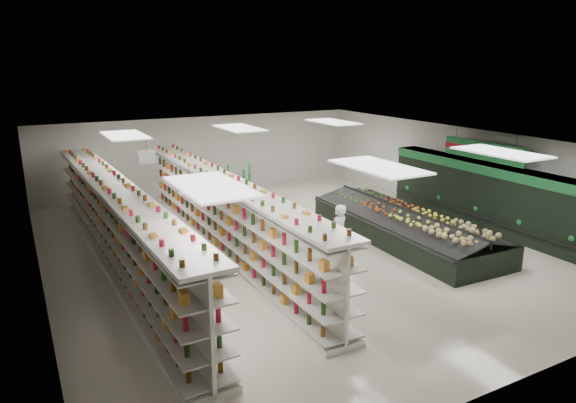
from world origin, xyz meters
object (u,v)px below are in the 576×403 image
gondola_left (119,231)px  gondola_center (224,217)px  shopper_background (131,211)px  shopper_main (338,235)px  produce_island (403,225)px  soda_endcap (237,186)px

gondola_left → gondola_center: size_ratio=1.04×
shopper_background → shopper_main: bearing=-139.3°
produce_island → soda_endcap: soda_endcap is taller
produce_island → soda_endcap: bearing=115.3°
gondola_left → shopper_background: (0.80, 2.42, -0.17)m
gondola_center → produce_island: size_ratio=1.81×
gondola_left → shopper_main: bearing=-28.5°
gondola_left → produce_island: size_ratio=1.89×
shopper_main → shopper_background: size_ratio=0.99×
produce_island → soda_endcap: (-3.01, 6.35, 0.27)m
gondola_left → shopper_main: 5.93m
shopper_background → gondola_center: bearing=-139.1°
produce_island → shopper_main: (-3.02, -0.81, 0.40)m
gondola_center → gondola_left: bearing=179.2°
gondola_left → produce_island: (8.32, -1.85, -0.58)m
gondola_center → soda_endcap: bearing=63.1°
gondola_left → gondola_center: 3.00m
gondola_left → shopper_main: gondola_left is taller
soda_endcap → shopper_main: 7.17m
produce_island → gondola_left: bearing=167.5°
gondola_center → shopper_main: bearing=-48.7°
gondola_center → soda_endcap: size_ratio=8.32×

